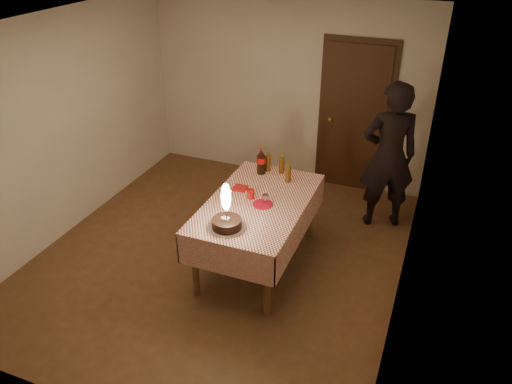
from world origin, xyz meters
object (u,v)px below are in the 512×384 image
at_px(red_cup, 250,194).
at_px(cola_bottle, 261,161).
at_px(red_plate, 263,204).
at_px(clear_cup, 265,199).
at_px(amber_bottle_left, 268,162).
at_px(amber_bottle_right, 288,172).
at_px(dining_table, 258,210).
at_px(birthday_cake, 227,218).
at_px(amber_bottle_mid, 282,164).
at_px(photographer, 389,156).

bearing_deg(red_cup, cola_bottle, 100.10).
distance_m(red_plate, clear_cup, 0.07).
relative_size(red_plate, amber_bottle_left, 0.86).
distance_m(clear_cup, amber_bottle_right, 0.54).
height_order(dining_table, amber_bottle_right, amber_bottle_right).
distance_m(cola_bottle, amber_bottle_right, 0.37).
bearing_deg(amber_bottle_left, birthday_cake, -87.36).
bearing_deg(red_cup, amber_bottle_mid, 80.31).
distance_m(red_plate, amber_bottle_right, 0.61).
xyz_separation_m(clear_cup, amber_bottle_left, (-0.24, 0.70, 0.07)).
bearing_deg(red_plate, red_cup, 154.21).
distance_m(dining_table, amber_bottle_mid, 0.76).
relative_size(dining_table, amber_bottle_mid, 6.75).
bearing_deg(cola_bottle, amber_bottle_right, -13.22).
xyz_separation_m(birthday_cake, red_cup, (-0.01, 0.62, -0.06)).
xyz_separation_m(dining_table, amber_bottle_right, (0.16, 0.55, 0.23)).
height_order(amber_bottle_right, photographer, photographer).
relative_size(red_cup, amber_bottle_mid, 0.39).
bearing_deg(photographer, amber_bottle_mid, -149.91).
height_order(clear_cup, amber_bottle_mid, amber_bottle_mid).
distance_m(amber_bottle_mid, photographer, 1.31).
relative_size(birthday_cake, amber_bottle_mid, 1.92).
xyz_separation_m(red_cup, clear_cup, (0.18, -0.03, -0.01)).
height_order(red_cup, amber_bottle_mid, amber_bottle_mid).
bearing_deg(clear_cup, red_cup, 171.72).
bearing_deg(red_cup, birthday_cake, -89.49).
height_order(cola_bottle, amber_bottle_left, cola_bottle).
xyz_separation_m(red_cup, amber_bottle_right, (0.26, 0.50, 0.07)).
relative_size(clear_cup, amber_bottle_mid, 0.35).
distance_m(dining_table, photographer, 1.81).
xyz_separation_m(clear_cup, amber_bottle_right, (0.08, 0.53, 0.07)).
relative_size(red_plate, photographer, 0.12).
distance_m(red_plate, cola_bottle, 0.75).
distance_m(clear_cup, cola_bottle, 0.69).
bearing_deg(amber_bottle_right, cola_bottle, 166.78).
bearing_deg(dining_table, amber_bottle_mid, 88.73).
relative_size(dining_table, photographer, 0.92).
distance_m(dining_table, birthday_cake, 0.63).
height_order(amber_bottle_right, amber_bottle_mid, same).
xyz_separation_m(dining_table, red_cup, (-0.10, 0.04, 0.16)).
distance_m(dining_table, red_cup, 0.19).
xyz_separation_m(dining_table, clear_cup, (0.08, 0.02, 0.15)).
height_order(red_cup, clear_cup, red_cup).
xyz_separation_m(dining_table, birthday_cake, (-0.10, -0.58, 0.22)).
relative_size(amber_bottle_left, amber_bottle_mid, 1.00).
distance_m(red_cup, clear_cup, 0.18).
bearing_deg(birthday_cake, photographer, 57.60).
bearing_deg(red_cup, red_plate, -25.79).
bearing_deg(dining_table, photographer, 50.24).
relative_size(amber_bottle_mid, photographer, 0.14).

